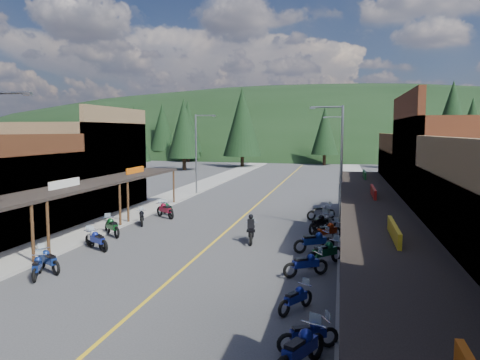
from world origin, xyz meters
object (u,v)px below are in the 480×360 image
Objects in this scene: bike_east_5 at (296,297)px; pedestrian_east_b at (351,214)px; bike_east_12 at (321,211)px; pine_8 at (135,134)px; bike_east_11 at (324,221)px; streetlight_1 at (197,150)px; shop_east_3 at (440,187)px; bike_east_7 at (325,251)px; pine_3 at (325,130)px; bike_east_6 at (306,263)px; bike_west_8 at (95,238)px; pine_7 at (162,127)px; pine_11 at (452,124)px; bike_west_12 at (168,208)px; bike_east_3 at (300,348)px; bike_east_8 at (314,240)px; pine_9 at (472,131)px; streetlight_3 at (340,148)px; pedestrian_east_a at (364,291)px; pine_4 at (409,126)px; bike_west_6 at (48,259)px; bike_west_9 at (112,226)px; pine_2 at (242,122)px; pine_10 at (184,128)px; rider_on_bike at (251,231)px; bike_west_10 at (142,217)px; pine_1 at (188,127)px; pine_0 at (98,130)px; bike_west_5 at (37,266)px; streetlight_2 at (339,161)px; bike_east_10 at (319,222)px; bike_west_11 at (165,209)px; bike_east_4 at (308,333)px; bike_west_7 at (97,239)px.

pedestrian_east_b is at bearing 112.82° from bike_east_5.
pine_8 is at bearing -168.25° from bike_east_12.
streetlight_1 is at bearing 176.21° from bike_east_11.
bike_east_7 is (-7.34, -11.77, -1.87)m from shop_east_3.
bike_east_6 is (1.65, -68.44, -5.88)m from pine_3.
pine_3 is 66.91m from bike_west_8.
pine_11 is (52.00, -38.00, -0.05)m from pine_7.
bike_west_12 reaches higher than bike_east_5.
bike_east_3 is (2.12, -76.75, -5.81)m from pine_3.
pine_9 is at bearing 127.62° from bike_east_8.
pedestrian_east_a is (0.95, -36.89, -3.42)m from streetlight_3.
pine_4 is 5.35× the size of bike_east_7.
bike_west_6 is (-12.76, -34.27, -3.87)m from streetlight_3.
pine_11 is at bearing 100.72° from bike_east_3.
bike_east_12 is at bearing -13.77° from bike_west_9.
pine_3 is 4.90× the size of bike_west_9.
pine_2 is at bearing -150.26° from pine_3.
pine_10 reaches higher than rider_on_bike.
bike_west_10 is 17.69m from bike_east_5.
bike_east_11 is at bearing -154.16° from shop_east_3.
pine_1 is at bearing 106.70° from pine_10.
pine_0 is 5.94× the size of bike_east_5.
streetlight_1 reaches higher than pedestrian_east_b.
pedestrian_east_b is at bearing 132.98° from bike_east_8.
pine_2 is 55.54m from bike_west_9.
bike_west_8 is at bearing -98.57° from pine_3.
bike_west_10 is at bearing -128.15° from pine_9.
pine_7 is at bearing 82.01° from bike_west_5.
pine_3 is at bearing 119.74° from pine_11.
pine_2 reaches higher than pine_1.
streetlight_2 is at bearing -54.47° from bike_west_12.
pine_9 reaches higher than bike_east_5.
pine_11 is at bearing 33.24° from bike_west_5.
bike_east_7 is (16.41, -58.47, -7.32)m from pine_2.
bike_west_11 is at bearing -167.56° from bike_east_10.
pine_2 reaches higher than bike_east_4.
streetlight_1 is 4.24× the size of bike_east_4.
bike_west_7 is 12.05m from bike_east_7.
pedestrian_east_b is (2.00, 6.35, 0.37)m from bike_east_8.
bike_east_8 is (11.92, -4.87, 0.09)m from bike_west_10.
bike_west_8 is at bearing -75.51° from pine_1.
pedestrian_east_a is (13.54, -6.70, 0.45)m from bike_west_7.
pine_3 is at bearing 23.52° from bike_west_6.
pine_0 is at bearing 58.76° from bike_west_6.
bike_west_10 is 0.86× the size of bike_east_8.
pine_2 is 6.00× the size of bike_east_7.
pedestrian_east_b is (14.73, -13.90, -3.44)m from streetlight_1.
pine_4 is at bearing 138.61° from bike_east_8.
pine_7 is 6.63× the size of bike_east_4.
bike_west_10 is at bearing -58.55° from pine_0.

